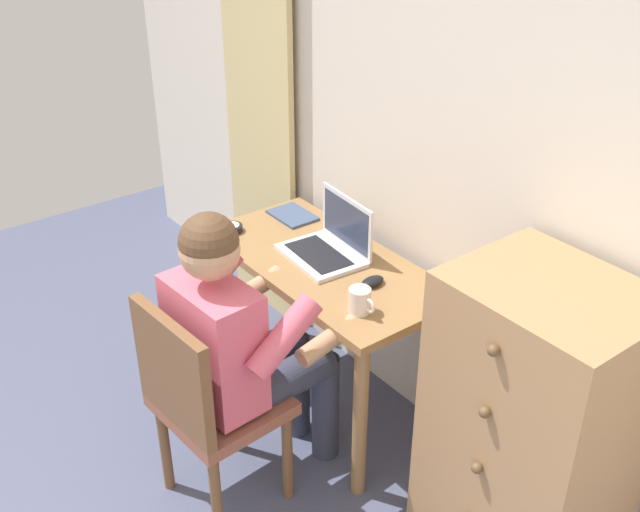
{
  "coord_description": "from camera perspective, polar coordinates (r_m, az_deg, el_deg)",
  "views": [
    {
      "loc": [
        1.79,
        0.26,
        2.25
      ],
      "look_at": [
        -0.19,
        1.76,
        0.83
      ],
      "focal_mm": 42.62,
      "sensor_mm": 36.0,
      "label": 1
    }
  ],
  "objects": [
    {
      "name": "chair",
      "position": [
        2.74,
        -8.68,
        -10.62
      ],
      "size": [
        0.45,
        0.43,
        0.88
      ],
      "color": "brown",
      "rests_on": "ground_plane"
    },
    {
      "name": "laptop",
      "position": [
        3.05,
        0.73,
        0.93
      ],
      "size": [
        0.36,
        0.28,
        0.24
      ],
      "color": "silver",
      "rests_on": "desk"
    },
    {
      "name": "desk",
      "position": [
        3.1,
        0.35,
        -2.4
      ],
      "size": [
        1.08,
        0.53,
        0.73
      ],
      "color": "olive",
      "rests_on": "ground_plane"
    },
    {
      "name": "dresser",
      "position": [
        2.59,
        15.52,
        -12.71
      ],
      "size": [
        0.58,
        0.5,
        1.1
      ],
      "color": "#9E754C",
      "rests_on": "ground_plane"
    },
    {
      "name": "coffee_mug",
      "position": [
        2.7,
        3.04,
        -3.38
      ],
      "size": [
        0.12,
        0.08,
        0.09
      ],
      "color": "silver",
      "rests_on": "desk"
    },
    {
      "name": "wall_back",
      "position": [
        2.82,
        9.57,
        8.47
      ],
      "size": [
        4.8,
        0.05,
        2.5
      ],
      "primitive_type": "cube",
      "color": "beige",
      "rests_on": "ground_plane"
    },
    {
      "name": "person_seated",
      "position": [
        2.71,
        -5.73,
        -6.11
      ],
      "size": [
        0.55,
        0.6,
        1.2
      ],
      "color": "#33384C",
      "rests_on": "ground_plane"
    },
    {
      "name": "curtain_panel",
      "position": [
        3.66,
        -4.66,
        11.59
      ],
      "size": [
        0.54,
        0.03,
        2.24
      ],
      "primitive_type": "cube",
      "color": "#CCB77A",
      "rests_on": "ground_plane"
    },
    {
      "name": "desk_clock",
      "position": [
        3.27,
        -6.62,
        2.1
      ],
      "size": [
        0.09,
        0.09,
        0.03
      ],
      "color": "black",
      "rests_on": "desk"
    },
    {
      "name": "computer_mouse",
      "position": [
        2.87,
        3.98,
        -1.92
      ],
      "size": [
        0.07,
        0.1,
        0.03
      ],
      "primitive_type": "ellipsoid",
      "rotation": [
        0.0,
        0.0,
        0.06
      ],
      "color": "black",
      "rests_on": "desk"
    },
    {
      "name": "notebook_pad",
      "position": [
        3.38,
        -2.07,
        3.07
      ],
      "size": [
        0.21,
        0.15,
        0.01
      ],
      "primitive_type": "cube",
      "rotation": [
        0.0,
        0.0,
        -0.01
      ],
      "color": "#3D4C6B",
      "rests_on": "desk"
    }
  ]
}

